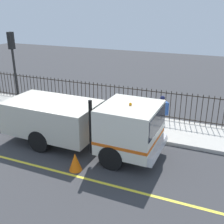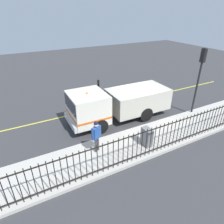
# 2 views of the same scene
# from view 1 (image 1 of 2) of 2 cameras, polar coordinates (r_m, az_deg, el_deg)

# --- Properties ---
(ground_plane) EXTENTS (53.56, 53.56, 0.00)m
(ground_plane) POSITION_cam_1_polar(r_m,az_deg,el_deg) (12.97, -11.97, -5.92)
(ground_plane) COLOR #38383A
(ground_plane) RESTS_ON ground
(sidewalk_slab) EXTENTS (2.68, 24.35, 0.16)m
(sidewalk_slab) POSITION_cam_1_polar(r_m,az_deg,el_deg) (15.27, -5.60, -0.97)
(sidewalk_slab) COLOR #B7B2A8
(sidewalk_slab) RESTS_ON ground
(lane_marking) EXTENTS (0.12, 21.91, 0.01)m
(lane_marking) POSITION_cam_1_polar(r_m,az_deg,el_deg) (11.62, -17.57, -9.90)
(lane_marking) COLOR yellow
(lane_marking) RESTS_ON ground
(work_truck) EXTENTS (2.46, 6.94, 2.60)m
(work_truck) POSITION_cam_1_polar(r_m,az_deg,el_deg) (11.57, -4.73, -1.92)
(work_truck) COLOR silver
(work_truck) RESTS_ON ground
(worker_standing) EXTENTS (0.43, 0.58, 1.76)m
(worker_standing) POSITION_cam_1_polar(r_m,az_deg,el_deg) (13.11, 10.18, 0.44)
(worker_standing) COLOR #264C99
(worker_standing) RESTS_ON sidewalk_slab
(iron_fence) EXTENTS (0.04, 20.73, 1.59)m
(iron_fence) POSITION_cam_1_polar(r_m,az_deg,el_deg) (15.91, -3.78, 3.39)
(iron_fence) COLOR black
(iron_fence) RESTS_ON sidewalk_slab
(traffic_light_near) EXTENTS (0.31, 0.22, 4.38)m
(traffic_light_near) POSITION_cam_1_polar(r_m,az_deg,el_deg) (15.47, -19.63, 10.46)
(traffic_light_near) COLOR black
(traffic_light_near) RESTS_ON sidewalk_slab
(utility_cabinet) EXTENTS (0.63, 0.38, 1.01)m
(utility_cabinet) POSITION_cam_1_polar(r_m,az_deg,el_deg) (14.72, 1.05, 0.71)
(utility_cabinet) COLOR slate
(utility_cabinet) RESTS_ON sidewalk_slab
(traffic_cone) EXTENTS (0.49, 0.49, 0.70)m
(traffic_cone) POSITION_cam_1_polar(r_m,az_deg,el_deg) (10.57, -7.55, -10.09)
(traffic_cone) COLOR orange
(traffic_cone) RESTS_ON ground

